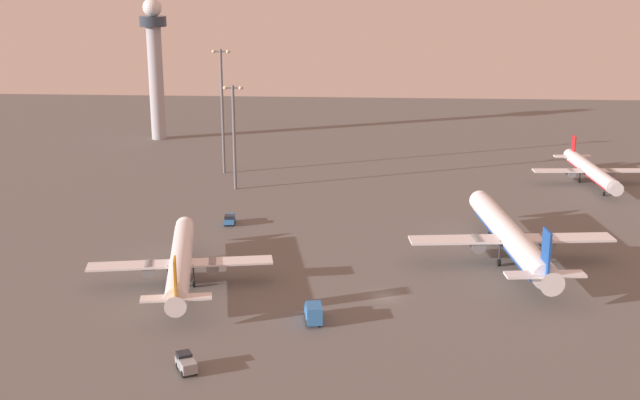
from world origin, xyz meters
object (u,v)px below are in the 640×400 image
airplane_taxiway_distant (181,262)px  airplane_far_stand (591,171)px  catering_truck (313,312)px  apron_light_central (234,130)px  baggage_tractor (230,219)px  apron_light_west (222,105)px  cargo_loader (186,363)px  control_tower (155,59)px  airplane_near_gate (511,237)px

airplane_taxiway_distant → airplane_far_stand: bearing=29.2°
catering_truck → apron_light_central: (-24.15, 74.89, 12.65)m
apron_light_central → baggage_tractor: bearing=-83.0°
baggage_tractor → apron_light_west: bearing=-83.0°
airplane_far_stand → airplane_taxiway_distant: bearing=35.7°
cargo_loader → apron_light_central: size_ratio=0.18×
airplane_taxiway_distant → airplane_far_stand: (84.75, 70.77, -0.37)m
airplane_taxiway_distant → apron_light_central: (-0.88, 60.89, 10.40)m
control_tower → airplane_taxiway_distant: size_ratio=1.08×
cargo_loader → baggage_tractor: (-5.15, 63.80, 0.00)m
airplane_near_gate → airplane_far_stand: airplane_near_gate is taller
apron_light_west → apron_light_central: bearing=-70.7°
control_tower → catering_truck: bearing=-66.5°
airplane_far_stand → control_tower: bearing=-26.0°
control_tower → airplane_near_gate: size_ratio=0.89×
control_tower → baggage_tractor: control_tower is taller
control_tower → apron_light_west: control_tower is taller
catering_truck → cargo_loader: 22.90m
airplane_near_gate → catering_truck: 44.04m
airplane_far_stand → apron_light_west: 92.41m
airplane_taxiway_distant → apron_light_west: bearing=84.1°
control_tower → airplane_taxiway_distant: bearing=-73.9°
airplane_near_gate → catering_truck: (-33.47, -28.46, -3.01)m
baggage_tractor → apron_light_central: apron_light_central is taller
catering_truck → baggage_tractor: 51.43m
airplane_far_stand → baggage_tractor: airplane_far_stand is taller
apron_light_central → control_tower: bearing=120.1°
airplane_near_gate → apron_light_central: (-57.63, 46.42, 9.64)m
airplane_far_stand → cargo_loader: airplane_far_stand is taller
apron_light_central → apron_light_west: bearing=109.3°
airplane_taxiway_distant → apron_light_west: 78.06m
airplane_far_stand → apron_light_west: apron_light_west is taller
airplane_near_gate → apron_light_central: size_ratio=1.91×
cargo_loader → baggage_tractor: 64.01m
airplane_far_stand → baggage_tractor: size_ratio=8.36×
airplane_taxiway_distant → catering_truck: (23.27, -14.00, -2.26)m
apron_light_west → baggage_tractor: bearing=-78.4°
catering_truck → baggage_tractor: (-20.76, 47.05, -0.40)m
apron_light_west → apron_light_central: 16.96m
baggage_tractor → apron_light_west: size_ratio=0.14×
airplane_near_gate → airplane_far_stand: 62.90m
control_tower → airplane_near_gate: 139.43m
baggage_tractor → apron_light_central: (-3.39, 27.84, 13.05)m
airplane_near_gate → airplane_taxiway_distant: bearing=-172.4°
control_tower → cargo_loader: 156.56m
baggage_tractor → airplane_far_stand: bearing=-159.9°
airplane_taxiway_distant → apron_light_central: size_ratio=1.59×
airplane_taxiway_distant → catering_truck: 27.26m
airplane_taxiway_distant → catering_truck: size_ratio=6.62×
control_tower → airplane_taxiway_distant: control_tower is taller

